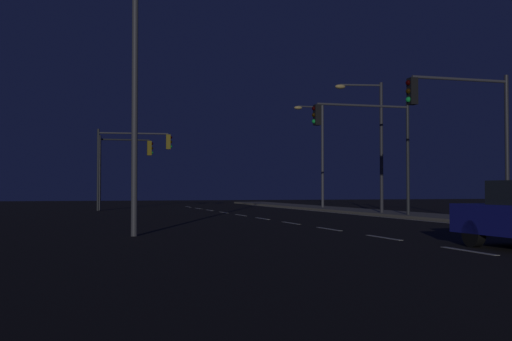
% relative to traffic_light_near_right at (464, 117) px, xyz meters
% --- Properties ---
extents(ground_plane, '(112.00, 112.00, 0.00)m').
position_rel_traffic_light_near_right_xyz_m(ground_plane, '(-5.23, 0.72, -4.01)').
color(ground_plane, black).
rests_on(ground_plane, ground).
extents(lane_markings_center, '(0.14, 50.00, 0.01)m').
position_rel_traffic_light_near_right_xyz_m(lane_markings_center, '(-5.23, 4.22, -4.01)').
color(lane_markings_center, silver).
rests_on(lane_markings_center, ground).
extents(lane_edge_line, '(0.14, 53.00, 0.01)m').
position_rel_traffic_light_near_right_xyz_m(lane_edge_line, '(0.88, 5.72, -4.01)').
color(lane_edge_line, silver).
rests_on(lane_edge_line, ground).
extents(traffic_light_near_right, '(4.26, 0.34, 5.48)m').
position_rel_traffic_light_near_right_xyz_m(traffic_light_near_right, '(0.00, 0.00, 0.00)').
color(traffic_light_near_right, '#38383D').
rests_on(traffic_light_near_right, sidewalk_right).
extents(traffic_light_overhead_east, '(4.72, 0.70, 5.20)m').
position_rel_traffic_light_near_right_xyz_m(traffic_light_overhead_east, '(-10.13, 21.19, -0.30)').
color(traffic_light_overhead_east, '#2D3033').
rests_on(traffic_light_overhead_east, ground).
extents(traffic_light_far_right, '(5.01, 0.34, 5.44)m').
position_rel_traffic_light_near_right_xyz_m(traffic_light_far_right, '(-0.34, 7.31, 0.01)').
color(traffic_light_far_right, '#2D3033').
rests_on(traffic_light_far_right, sidewalk_right).
extents(traffic_light_mid_right, '(3.49, 0.35, 4.84)m').
position_rel_traffic_light_near_right_xyz_m(traffic_light_mid_right, '(-10.54, 22.02, -0.61)').
color(traffic_light_mid_right, '#4C4C51').
rests_on(traffic_light_mid_right, ground).
extents(street_lamp_mid_block, '(2.14, 0.36, 6.95)m').
position_rel_traffic_light_near_right_xyz_m(street_lamp_mid_block, '(2.20, 20.05, 0.34)').
color(street_lamp_mid_block, '#4C4C51').
rests_on(street_lamp_mid_block, sidewalk_right).
extents(street_lamp_corner, '(2.51, 0.69, 6.83)m').
position_rel_traffic_light_near_right_xyz_m(street_lamp_corner, '(1.39, 10.13, 0.31)').
color(street_lamp_corner, '#38383D').
rests_on(street_lamp_corner, sidewalk_right).
extents(street_lamp_across_street, '(1.92, 0.73, 8.31)m').
position_rel_traffic_light_near_right_xyz_m(street_lamp_across_street, '(-12.21, -1.18, 0.90)').
color(street_lamp_across_street, '#4C4C51').
rests_on(street_lamp_across_street, ground).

